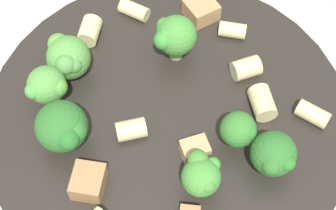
{
  "coord_description": "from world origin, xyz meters",
  "views": [
    {
      "loc": [
        0.2,
        0.11,
        0.41
      ],
      "look_at": [
        0.0,
        0.0,
        0.04
      ],
      "focal_mm": 60.0,
      "sensor_mm": 36.0,
      "label": 1
    }
  ],
  "objects_px": {
    "rigatoni_1": "(232,30)",
    "rigatoni_6": "(246,68)",
    "broccoli_floret_6": "(63,128)",
    "pasta_bowl": "(168,120)",
    "broccoli_floret_4": "(201,175)",
    "rigatoni_7": "(131,130)",
    "chicken_chunk_3": "(195,150)",
    "chicken_chunk_0": "(88,182)",
    "broccoli_floret_3": "(174,36)",
    "broccoli_floret_0": "(47,85)",
    "broccoli_floret_5": "(240,128)",
    "rigatoni_0": "(262,103)",
    "rigatoni_5": "(90,31)",
    "rigatoni_2": "(313,114)",
    "broccoli_floret_2": "(67,58)",
    "broccoli_floret_1": "(274,155)",
    "rigatoni_4": "(134,10)",
    "chicken_chunk_1": "(201,10)"
  },
  "relations": [
    {
      "from": "chicken_chunk_0",
      "to": "chicken_chunk_3",
      "type": "bearing_deg",
      "value": 138.04
    },
    {
      "from": "chicken_chunk_1",
      "to": "rigatoni_5",
      "type": "bearing_deg",
      "value": -47.05
    },
    {
      "from": "rigatoni_2",
      "to": "chicken_chunk_0",
      "type": "bearing_deg",
      "value": -42.35
    },
    {
      "from": "chicken_chunk_3",
      "to": "broccoli_floret_0",
      "type": "bearing_deg",
      "value": -83.25
    },
    {
      "from": "pasta_bowl",
      "to": "broccoli_floret_4",
      "type": "xyz_separation_m",
      "value": [
        0.05,
        0.05,
        0.04
      ]
    },
    {
      "from": "broccoli_floret_2",
      "to": "rigatoni_7",
      "type": "relative_size",
      "value": 1.74
    },
    {
      "from": "rigatoni_0",
      "to": "rigatoni_5",
      "type": "xyz_separation_m",
      "value": [
        0.0,
        -0.16,
        -0.0
      ]
    },
    {
      "from": "rigatoni_5",
      "to": "chicken_chunk_0",
      "type": "xyz_separation_m",
      "value": [
        0.12,
        0.08,
        -0.0
      ]
    },
    {
      "from": "rigatoni_1",
      "to": "rigatoni_2",
      "type": "bearing_deg",
      "value": 63.17
    },
    {
      "from": "broccoli_floret_6",
      "to": "rigatoni_1",
      "type": "relative_size",
      "value": 1.93
    },
    {
      "from": "pasta_bowl",
      "to": "broccoli_floret_3",
      "type": "relative_size",
      "value": 6.72
    },
    {
      "from": "broccoli_floret_4",
      "to": "rigatoni_2",
      "type": "xyz_separation_m",
      "value": [
        -0.1,
        0.05,
        -0.02
      ]
    },
    {
      "from": "broccoli_floret_0",
      "to": "rigatoni_5",
      "type": "height_order",
      "value": "broccoli_floret_0"
    },
    {
      "from": "broccoli_floret_4",
      "to": "broccoli_floret_5",
      "type": "height_order",
      "value": "broccoli_floret_4"
    },
    {
      "from": "pasta_bowl",
      "to": "chicken_chunk_3",
      "type": "height_order",
      "value": "chicken_chunk_3"
    },
    {
      "from": "rigatoni_2",
      "to": "rigatoni_7",
      "type": "relative_size",
      "value": 1.13
    },
    {
      "from": "broccoli_floret_2",
      "to": "rigatoni_0",
      "type": "height_order",
      "value": "broccoli_floret_2"
    },
    {
      "from": "pasta_bowl",
      "to": "rigatoni_2",
      "type": "xyz_separation_m",
      "value": [
        -0.05,
        0.1,
        0.02
      ]
    },
    {
      "from": "broccoli_floret_2",
      "to": "rigatoni_2",
      "type": "xyz_separation_m",
      "value": [
        -0.06,
        0.19,
        -0.02
      ]
    },
    {
      "from": "broccoli_floret_3",
      "to": "broccoli_floret_0",
      "type": "bearing_deg",
      "value": -35.66
    },
    {
      "from": "chicken_chunk_3",
      "to": "broccoli_floret_4",
      "type": "bearing_deg",
      "value": 35.07
    },
    {
      "from": "broccoli_floret_5",
      "to": "rigatoni_5",
      "type": "distance_m",
      "value": 0.16
    },
    {
      "from": "broccoli_floret_3",
      "to": "broccoli_floret_6",
      "type": "height_order",
      "value": "same"
    },
    {
      "from": "rigatoni_1",
      "to": "broccoli_floret_5",
      "type": "bearing_deg",
      "value": 27.55
    },
    {
      "from": "broccoli_floret_3",
      "to": "rigatoni_7",
      "type": "bearing_deg",
      "value": 5.26
    },
    {
      "from": "rigatoni_4",
      "to": "rigatoni_5",
      "type": "xyz_separation_m",
      "value": [
        0.04,
        -0.02,
        0.0
      ]
    },
    {
      "from": "chicken_chunk_1",
      "to": "broccoli_floret_4",
      "type": "bearing_deg",
      "value": 26.89
    },
    {
      "from": "chicken_chunk_3",
      "to": "rigatoni_6",
      "type": "bearing_deg",
      "value": 178.3
    },
    {
      "from": "rigatoni_1",
      "to": "broccoli_floret_4",
      "type": "bearing_deg",
      "value": 16.36
    },
    {
      "from": "broccoli_floret_0",
      "to": "broccoli_floret_5",
      "type": "relative_size",
      "value": 1.12
    },
    {
      "from": "rigatoni_1",
      "to": "rigatoni_6",
      "type": "xyz_separation_m",
      "value": [
        0.03,
        0.03,
        0.0
      ]
    },
    {
      "from": "broccoli_floret_3",
      "to": "rigatoni_7",
      "type": "distance_m",
      "value": 0.08
    },
    {
      "from": "chicken_chunk_0",
      "to": "broccoli_floret_3",
      "type": "bearing_deg",
      "value": -178.73
    },
    {
      "from": "rigatoni_0",
      "to": "chicken_chunk_3",
      "type": "bearing_deg",
      "value": -24.5
    },
    {
      "from": "rigatoni_6",
      "to": "chicken_chunk_3",
      "type": "distance_m",
      "value": 0.09
    },
    {
      "from": "rigatoni_0",
      "to": "rigatoni_5",
      "type": "distance_m",
      "value": 0.16
    },
    {
      "from": "pasta_bowl",
      "to": "rigatoni_7",
      "type": "xyz_separation_m",
      "value": [
        0.03,
        -0.01,
        0.02
      ]
    },
    {
      "from": "rigatoni_1",
      "to": "chicken_chunk_0",
      "type": "bearing_deg",
      "value": -9.56
    },
    {
      "from": "chicken_chunk_0",
      "to": "rigatoni_7",
      "type": "bearing_deg",
      "value": 174.94
    },
    {
      "from": "rigatoni_7",
      "to": "chicken_chunk_3",
      "type": "height_order",
      "value": "rigatoni_7"
    },
    {
      "from": "broccoli_floret_1",
      "to": "broccoli_floret_6",
      "type": "bearing_deg",
      "value": -68.86
    },
    {
      "from": "broccoli_floret_4",
      "to": "rigatoni_0",
      "type": "bearing_deg",
      "value": 172.6
    },
    {
      "from": "rigatoni_4",
      "to": "rigatoni_7",
      "type": "xyz_separation_m",
      "value": [
        0.11,
        0.06,
        0.0
      ]
    },
    {
      "from": "broccoli_floret_6",
      "to": "rigatoni_1",
      "type": "bearing_deg",
      "value": 157.89
    },
    {
      "from": "broccoli_floret_2",
      "to": "rigatoni_0",
      "type": "bearing_deg",
      "value": 106.46
    },
    {
      "from": "broccoli_floret_5",
      "to": "chicken_chunk_3",
      "type": "height_order",
      "value": "broccoli_floret_5"
    },
    {
      "from": "broccoli_floret_0",
      "to": "broccoli_floret_1",
      "type": "xyz_separation_m",
      "value": [
        -0.03,
        0.18,
        -0.0
      ]
    },
    {
      "from": "pasta_bowl",
      "to": "rigatoni_5",
      "type": "relative_size",
      "value": 12.46
    },
    {
      "from": "pasta_bowl",
      "to": "broccoli_floret_1",
      "type": "distance_m",
      "value": 0.1
    },
    {
      "from": "broccoli_floret_5",
      "to": "rigatoni_6",
      "type": "relative_size",
      "value": 1.57
    }
  ]
}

